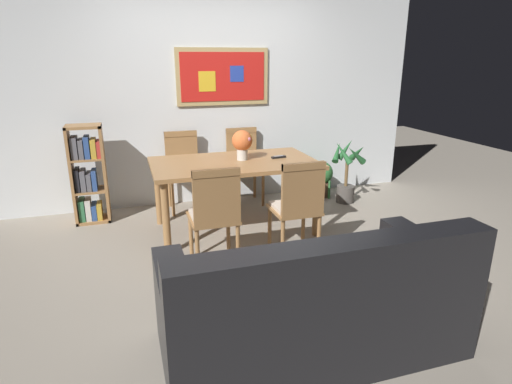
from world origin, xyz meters
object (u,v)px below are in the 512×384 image
Objects in this scene: potted_ivy at (321,178)px; dining_table at (234,170)px; leather_couch at (315,307)px; tv_remote at (279,157)px; dining_chair_near_left at (215,210)px; potted_palm at (346,175)px; dining_chair_near_right at (298,202)px; bookshelf at (88,175)px; flower_vase at (242,142)px; dining_chair_far_left at (183,164)px; dining_chair_far_right at (244,159)px.

dining_table is at bearing -150.95° from potted_ivy.
leather_couch is 2.15m from tv_remote.
dining_chair_near_left is 1.15× the size of potted_palm.
tv_remote is (-1.06, -0.43, 0.39)m from potted_palm.
dining_chair_near_right is 0.87m from tv_remote.
dining_chair_near_right and dining_chair_near_left have the same top height.
bookshelf is 1.72m from flower_vase.
dining_chair_near_left is 2.36m from potted_ivy.
dining_chair_far_left is at bearing 114.47° from dining_chair_near_right.
dining_chair_far_right is (0.72, 1.67, 0.00)m from dining_chair_near_left.
dining_chair_far_left is 5.66× the size of tv_remote.
flower_vase is at bearing -23.30° from bookshelf.
dining_table is 5.43× the size of flower_vase.
flower_vase is at bearing 22.36° from dining_table.
dining_chair_far_left is 1.93× the size of potted_ivy.
potted_ivy is at bearing 119.30° from potted_palm.
potted_palm is (1.94, -0.40, -0.19)m from dining_chair_far_left.
potted_ivy is at bearing 57.59° from dining_chair_near_right.
bookshelf is at bearing -179.00° from potted_ivy.
dining_chair_near_right is 0.51× the size of leather_couch.
flower_vase is (-1.44, -0.39, 0.56)m from potted_palm.
bookshelf is 6.61× the size of tv_remote.
bookshelf is at bearing -172.83° from dining_chair_far_left.
leather_couch is at bearing -62.86° from bookshelf.
dining_chair_far_left is 0.86× the size of bookshelf.
dining_chair_near_left and dining_chair_far_right have the same top height.
dining_chair_far_left is 0.51× the size of leather_couch.
potted_palm is (1.18, 1.26, -0.19)m from dining_chair_near_right.
dining_chair_near_left is at bearing 178.96° from dining_chair_near_right.
bookshelf is 3.00m from potted_palm.
dining_table is 1.81× the size of dining_chair_near_right.
potted_palm is at bearing 33.05° from dining_chair_near_left.
potted_ivy is 1.56× the size of flower_vase.
dining_chair_far_right is 2.93m from leather_couch.
potted_ivy is (1.74, 1.57, -0.30)m from dining_chair_near_left.
dining_chair_near_left is at bearing -89.23° from dining_chair_far_left.
potted_palm is 2.60× the size of flower_vase.
dining_chair_near_left reaches higher than potted_palm.
dining_table is 1.81× the size of dining_chair_far_right.
potted_ivy is at bearing 63.41° from leather_couch.
dining_chair_far_left is at bearing 97.22° from leather_couch.
dining_chair_near_right is at bearing -122.41° from potted_ivy.
potted_palm reaches higher than tv_remote.
flower_vase reaches higher than dining_table.
potted_ivy is (1.76, -0.08, -0.30)m from dining_chair_far_left.
flower_vase is (0.50, -0.79, 0.38)m from dining_chair_far_left.
tv_remote is at bearing -43.33° from dining_chair_far_left.
dining_chair_near_left is 5.66× the size of tv_remote.
tv_remote is at bearing -20.02° from bookshelf.
dining_table is 0.93m from dining_chair_far_right.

